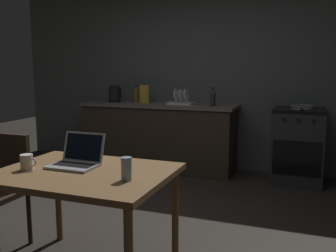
# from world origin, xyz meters

# --- Properties ---
(ground_plane) EXTENTS (12.00, 12.00, 0.00)m
(ground_plane) POSITION_xyz_m (0.00, 0.00, 0.00)
(ground_plane) COLOR #2D2823
(back_wall) EXTENTS (6.40, 0.10, 2.71)m
(back_wall) POSITION_xyz_m (0.30, 2.35, 1.36)
(back_wall) COLOR #515556
(back_wall) RESTS_ON ground_plane
(kitchen_counter) EXTENTS (2.16, 0.64, 0.91)m
(kitchen_counter) POSITION_xyz_m (-0.53, 2.00, 0.46)
(kitchen_counter) COLOR #382D23
(kitchen_counter) RESTS_ON ground_plane
(stove_oven) EXTENTS (0.60, 0.62, 0.91)m
(stove_oven) POSITION_xyz_m (1.31, 2.00, 0.46)
(stove_oven) COLOR #2D2D30
(stove_oven) RESTS_ON ground_plane
(dining_table) EXTENTS (1.13, 0.87, 0.73)m
(dining_table) POSITION_xyz_m (0.05, -0.75, 0.66)
(dining_table) COLOR brown
(dining_table) RESTS_ON ground_plane
(chair) EXTENTS (0.40, 0.40, 0.89)m
(chair) POSITION_xyz_m (-0.80, -0.62, 0.51)
(chair) COLOR #2D2116
(chair) RESTS_ON ground_plane
(laptop) EXTENTS (0.32, 0.29, 0.22)m
(laptop) POSITION_xyz_m (-0.07, -0.67, 0.78)
(laptop) COLOR #99999E
(laptop) RESTS_ON dining_table
(electric_kettle) EXTENTS (0.19, 0.17, 0.24)m
(electric_kettle) POSITION_xyz_m (-1.22, 2.00, 1.03)
(electric_kettle) COLOR black
(electric_kettle) RESTS_ON kitchen_counter
(bottle) EXTENTS (0.07, 0.07, 0.24)m
(bottle) POSITION_xyz_m (0.24, 1.95, 1.03)
(bottle) COLOR #2D2D33
(bottle) RESTS_ON kitchen_counter
(frying_pan) EXTENTS (0.27, 0.44, 0.05)m
(frying_pan) POSITION_xyz_m (1.33, 1.98, 0.94)
(frying_pan) COLOR gray
(frying_pan) RESTS_ON stove_oven
(coffee_mug) EXTENTS (0.12, 0.08, 0.10)m
(coffee_mug) POSITION_xyz_m (-0.32, -0.87, 0.78)
(coffee_mug) COLOR silver
(coffee_mug) RESTS_ON dining_table
(drinking_glass) EXTENTS (0.07, 0.07, 0.14)m
(drinking_glass) POSITION_xyz_m (0.41, -0.85, 0.80)
(drinking_glass) COLOR #99B7C6
(drinking_glass) RESTS_ON dining_table
(cereal_box) EXTENTS (0.13, 0.05, 0.25)m
(cereal_box) POSITION_xyz_m (-0.76, 2.02, 1.04)
(cereal_box) COLOR gold
(cereal_box) RESTS_ON kitchen_counter
(dish_rack) EXTENTS (0.34, 0.26, 0.21)m
(dish_rack) POSITION_xyz_m (-0.21, 2.00, 0.96)
(dish_rack) COLOR silver
(dish_rack) RESTS_ON kitchen_counter
(bottle_b) EXTENTS (0.06, 0.06, 0.24)m
(bottle_b) POSITION_xyz_m (-0.92, 2.08, 1.03)
(bottle_b) COLOR #8C601E
(bottle_b) RESTS_ON kitchen_counter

